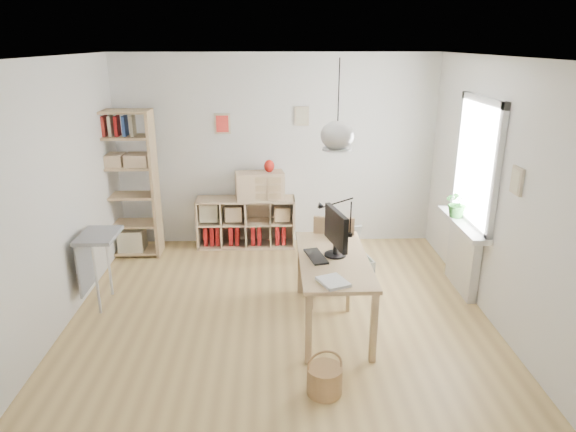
{
  "coord_description": "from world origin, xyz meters",
  "views": [
    {
      "loc": [
        -0.06,
        -4.93,
        2.85
      ],
      "look_at": [
        0.1,
        0.3,
        1.05
      ],
      "focal_mm": 32.0,
      "sensor_mm": 36.0,
      "label": 1
    }
  ],
  "objects_px": {
    "monitor": "(336,231)",
    "chair": "(332,256)",
    "cube_shelf": "(245,225)",
    "desk": "(333,266)",
    "tall_bookshelf": "(125,179)",
    "drawer_chest": "(260,185)",
    "storage_chest": "(346,264)"
  },
  "relations": [
    {
      "from": "monitor",
      "to": "chair",
      "type": "bearing_deg",
      "value": 73.31
    },
    {
      "from": "cube_shelf",
      "to": "desk",
      "type": "bearing_deg",
      "value": -65.39
    },
    {
      "from": "tall_bookshelf",
      "to": "chair",
      "type": "distance_m",
      "value": 3.05
    },
    {
      "from": "drawer_chest",
      "to": "chair",
      "type": "bearing_deg",
      "value": -70.91
    },
    {
      "from": "chair",
      "to": "storage_chest",
      "type": "distance_m",
      "value": 0.68
    },
    {
      "from": "storage_chest",
      "to": "drawer_chest",
      "type": "relative_size",
      "value": 1.14
    },
    {
      "from": "desk",
      "to": "cube_shelf",
      "type": "xyz_separation_m",
      "value": [
        -1.02,
        2.23,
        -0.36
      ]
    },
    {
      "from": "cube_shelf",
      "to": "drawer_chest",
      "type": "relative_size",
      "value": 2.09
    },
    {
      "from": "tall_bookshelf",
      "to": "storage_chest",
      "type": "distance_m",
      "value": 3.15
    },
    {
      "from": "tall_bookshelf",
      "to": "cube_shelf",
      "type": "bearing_deg",
      "value": 10.19
    },
    {
      "from": "storage_chest",
      "to": "chair",
      "type": "bearing_deg",
      "value": -127.51
    },
    {
      "from": "cube_shelf",
      "to": "chair",
      "type": "distance_m",
      "value": 2.03
    },
    {
      "from": "chair",
      "to": "drawer_chest",
      "type": "relative_size",
      "value": 1.42
    },
    {
      "from": "desk",
      "to": "drawer_chest",
      "type": "bearing_deg",
      "value": 109.91
    },
    {
      "from": "desk",
      "to": "drawer_chest",
      "type": "xyz_separation_m",
      "value": [
        -0.79,
        2.19,
        0.25
      ]
    },
    {
      "from": "tall_bookshelf",
      "to": "chair",
      "type": "relative_size",
      "value": 2.1
    },
    {
      "from": "desk",
      "to": "chair",
      "type": "height_order",
      "value": "chair"
    },
    {
      "from": "chair",
      "to": "cube_shelf",
      "type": "bearing_deg",
      "value": 132.74
    },
    {
      "from": "tall_bookshelf",
      "to": "monitor",
      "type": "height_order",
      "value": "tall_bookshelf"
    },
    {
      "from": "chair",
      "to": "monitor",
      "type": "bearing_deg",
      "value": -83.23
    },
    {
      "from": "cube_shelf",
      "to": "monitor",
      "type": "relative_size",
      "value": 2.53
    },
    {
      "from": "storage_chest",
      "to": "drawer_chest",
      "type": "distance_m",
      "value": 1.72
    },
    {
      "from": "cube_shelf",
      "to": "chair",
      "type": "relative_size",
      "value": 1.47
    },
    {
      "from": "cube_shelf",
      "to": "tall_bookshelf",
      "type": "relative_size",
      "value": 0.7
    },
    {
      "from": "chair",
      "to": "desk",
      "type": "bearing_deg",
      "value": -85.32
    },
    {
      "from": "desk",
      "to": "monitor",
      "type": "relative_size",
      "value": 2.71
    },
    {
      "from": "desk",
      "to": "drawer_chest",
      "type": "relative_size",
      "value": 2.24
    },
    {
      "from": "desk",
      "to": "storage_chest",
      "type": "height_order",
      "value": "desk"
    },
    {
      "from": "chair",
      "to": "monitor",
      "type": "height_order",
      "value": "monitor"
    },
    {
      "from": "chair",
      "to": "tall_bookshelf",
      "type": "bearing_deg",
      "value": 162.16
    },
    {
      "from": "monitor",
      "to": "drawer_chest",
      "type": "height_order",
      "value": "monitor"
    },
    {
      "from": "cube_shelf",
      "to": "tall_bookshelf",
      "type": "distance_m",
      "value": 1.77
    }
  ]
}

